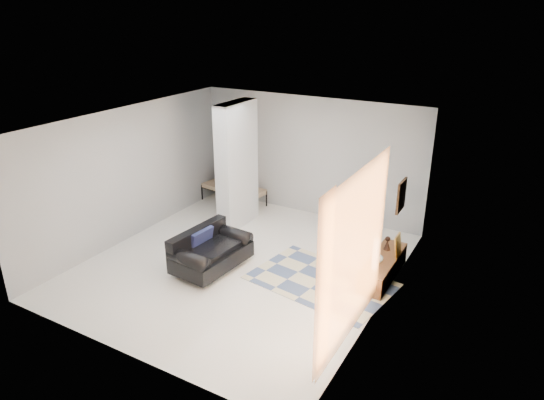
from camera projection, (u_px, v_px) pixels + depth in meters
The scene contains 17 objects.
floor at pixel (241, 265), 9.39m from camera, with size 6.00×6.00×0.00m, color white.
ceiling at pixel (237, 122), 8.35m from camera, with size 6.00×6.00×0.00m, color white.
wall_back at pixel (310, 157), 11.30m from camera, with size 6.00×6.00×0.00m, color #AEB1B3.
wall_front at pixel (116, 269), 6.45m from camera, with size 6.00×6.00×0.00m, color #AEB1B3.
wall_left at pixel (129, 174), 10.13m from camera, with size 6.00×6.00×0.00m, color #AEB1B3.
wall_right at pixel (386, 229), 7.61m from camera, with size 6.00×6.00×0.00m, color #AEB1B3.
partition_column at pixel (237, 165), 10.67m from camera, with size 0.35×1.20×2.80m, color silver.
hallway_door at pixel (234, 160), 12.37m from camera, with size 0.85×0.06×2.04m, color silver.
curtain at pixel (355, 255), 6.70m from camera, with size 2.55×2.55×0.00m, color #FF9643.
wall_art at pixel (401, 196), 8.26m from camera, with size 0.04×0.45×0.55m, color #3F2411.
media_console at pixel (383, 267), 8.89m from camera, with size 0.45×1.59×0.80m.
loveseat at pixel (209, 251), 9.15m from camera, with size 1.01×1.59×0.76m.
daybed at pixel (233, 187), 12.24m from camera, with size 1.72×0.91×0.77m.
area_rug at pixel (321, 281), 8.82m from camera, with size 2.46×1.64×0.01m, color beige.
cylinder_lamp at pixel (376, 254), 8.34m from camera, with size 0.11×0.11×0.57m, color white.
bronze_figurine at pixel (387, 243), 9.07m from camera, with size 0.13×0.13×0.27m, color black, non-canonical shape.
vase at pixel (378, 257), 8.65m from camera, with size 0.19×0.19×0.20m, color silver.
Camera 1 is at (4.59, -6.89, 4.65)m, focal length 32.00 mm.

